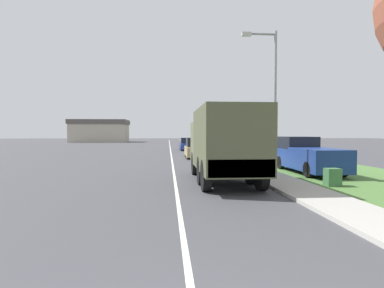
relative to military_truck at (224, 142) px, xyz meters
The scene contains 11 objects.
ground_plane 28.85m from the military_truck, 94.16° to the left, with size 180.00×180.00×0.00m, color #424247.
lane_centre_stripe 28.85m from the military_truck, 94.16° to the left, with size 0.12×120.00×0.00m.
sidewalk_right 28.87m from the military_truck, 85.21° to the left, with size 1.80×120.00×0.12m.
grass_strip_right 29.57m from the military_truck, 76.67° to the left, with size 7.00×120.00×0.02m.
military_truck is the anchor object (origin of this frame).
car_nearest_ahead 12.98m from the military_truck, 90.08° to the left, with size 1.75×4.34×1.74m.
car_second_ahead 25.04m from the military_truck, 89.89° to the left, with size 1.86×4.71×1.57m.
pickup_truck 5.85m from the military_truck, 29.28° to the left, with size 1.91×5.31×1.90m.
lamp_post 3.64m from the military_truck, 24.81° to the left, with size 1.69×0.24×6.79m.
utility_box 4.55m from the military_truck, 18.82° to the right, with size 0.55×0.45×0.70m.
building_distant 65.84m from the military_truck, 106.95° to the left, with size 13.58×9.11×5.46m.
Camera 1 is at (-0.30, -1.44, 2.10)m, focal length 28.00 mm.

